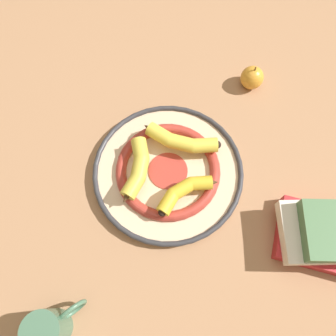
% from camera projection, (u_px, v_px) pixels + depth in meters
% --- Properties ---
extents(ground_plane, '(2.80, 2.80, 0.00)m').
position_uv_depth(ground_plane, '(182.00, 178.00, 0.86)').
color(ground_plane, '#A87A56').
extents(decorative_bowl, '(0.39, 0.39, 0.04)m').
position_uv_depth(decorative_bowl, '(168.00, 171.00, 0.85)').
color(decorative_bowl, beige).
rests_on(decorative_bowl, ground_plane).
extents(banana_a, '(0.13, 0.18, 0.04)m').
position_uv_depth(banana_a, '(180.00, 141.00, 0.84)').
color(banana_a, yellow).
rests_on(banana_a, decorative_bowl).
extents(banana_b, '(0.17, 0.08, 0.03)m').
position_uv_depth(banana_b, '(185.00, 191.00, 0.79)').
color(banana_b, gold).
rests_on(banana_b, decorative_bowl).
extents(banana_c, '(0.15, 0.13, 0.04)m').
position_uv_depth(banana_c, '(137.00, 169.00, 0.81)').
color(banana_c, gold).
rests_on(banana_c, decorative_bowl).
extents(book_stack, '(0.25, 0.25, 0.11)m').
position_uv_depth(book_stack, '(327.00, 234.00, 0.75)').
color(book_stack, '#AD2328').
rests_on(book_stack, ground_plane).
extents(coffee_mug, '(0.13, 0.08, 0.10)m').
position_uv_depth(coffee_mug, '(49.00, 328.00, 0.68)').
color(coffee_mug, '#477056').
rests_on(coffee_mug, ground_plane).
extents(apple, '(0.07, 0.07, 0.08)m').
position_uv_depth(apple, '(252.00, 78.00, 0.94)').
color(apple, gold).
rests_on(apple, ground_plane).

